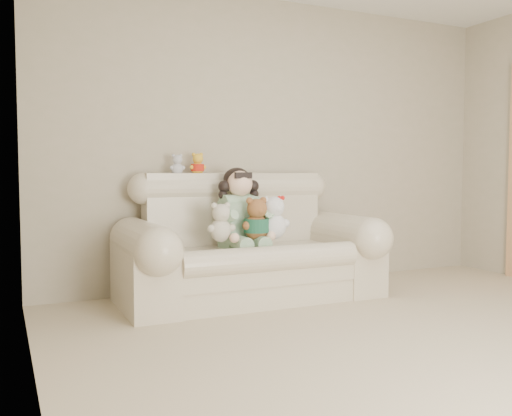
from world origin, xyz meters
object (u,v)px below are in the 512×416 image
object	(u,v)px
seated_child	(239,207)
brown_teddy	(256,215)
sofa	(251,236)
white_cat	(273,213)
cream_teddy	(221,219)

from	to	relation	value
seated_child	brown_teddy	size ratio (longest dim) A/B	1.67
sofa	brown_teddy	distance (m)	0.22
brown_teddy	white_cat	world-z (taller)	white_cat
white_cat	sofa	bearing A→B (deg)	162.67
sofa	cream_teddy	xyz separation A→B (m)	(-0.31, -0.11, 0.16)
brown_teddy	cream_teddy	world-z (taller)	brown_teddy
white_cat	cream_teddy	world-z (taller)	white_cat
brown_teddy	cream_teddy	xyz separation A→B (m)	(-0.30, 0.01, -0.02)
brown_teddy	seated_child	bearing A→B (deg)	108.80
brown_teddy	white_cat	size ratio (longest dim) A/B	0.96
seated_child	cream_teddy	distance (m)	0.32
brown_teddy	white_cat	distance (m)	0.15
seated_child	cream_teddy	world-z (taller)	seated_child
sofa	cream_teddy	world-z (taller)	sofa
seated_child	brown_teddy	distance (m)	0.22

